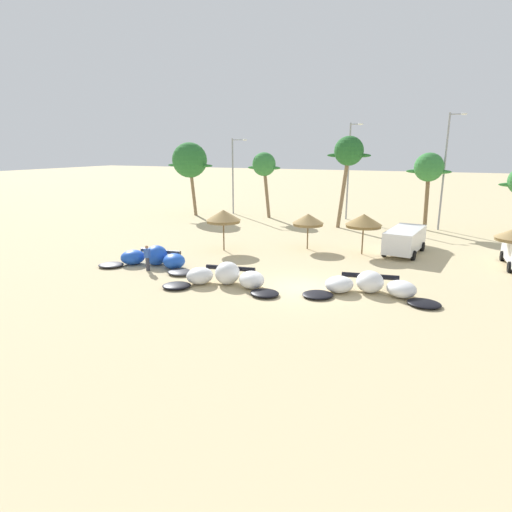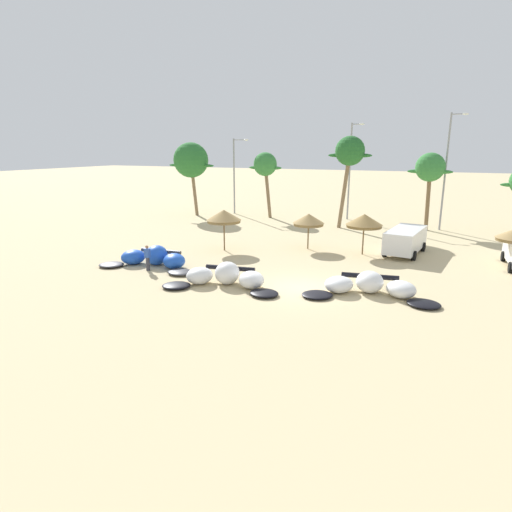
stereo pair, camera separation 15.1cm
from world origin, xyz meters
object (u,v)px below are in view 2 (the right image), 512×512
Objects in this scene: kite_left at (225,277)px; beach_umbrella_near_van at (224,216)px; beach_umbrella_near_palms at (364,221)px; palm_left_of_gap at (350,153)px; palm_left at (265,165)px; kite_far_left at (154,259)px; palm_leftmost at (191,161)px; lamppost_west at (235,172)px; lamppost_east_center at (447,167)px; person_near_kites at (147,258)px; palm_center_left at (430,169)px; beach_umbrella_middle at (309,220)px; lamppost_west_center at (351,167)px; parked_car_second at (406,239)px; kite_left_of_center at (369,286)px.

beach_umbrella_near_van is at bearing 118.38° from kite_left.
beach_umbrella_near_van is at bearing -163.17° from beach_umbrella_near_palms.
palm_left is at bearing 162.73° from palm_left_of_gap.
palm_leftmost reaches higher than kite_far_left.
lamppost_west is 0.81× the size of lamppost_east_center.
lamppost_east_center reaches higher than person_near_kites.
palm_left is at bearing 176.55° from palm_center_left.
lamppost_west_center is at bearing 90.83° from beach_umbrella_middle.
parked_car_second is at bearing 19.45° from beach_umbrella_near_van.
palm_left is 9.07m from lamppost_west_center.
palm_left reaches higher than person_near_kites.
palm_left is 18.08m from lamppost_east_center.
lamppost_west reaches higher than person_near_kites.
kite_left_of_center is 21.42m from palm_center_left.
kite_left_of_center is (7.62, 1.78, -0.05)m from kite_left.
person_near_kites is 0.23× the size of palm_center_left.
beach_umbrella_middle is 20.90m from palm_leftmost.
parked_car_second reaches higher than kite_far_left.
palm_center_left is (6.96, 2.02, -1.39)m from palm_left_of_gap.
lamppost_west_center is (8.76, 2.34, -0.15)m from palm_left.
person_near_kites is at bearing -124.85° from palm_center_left.
beach_umbrella_near_palms is 15.21m from person_near_kites.
palm_left_of_gap is (18.01, -1.21, 0.94)m from palm_leftmost.
palm_left is 0.71× the size of lamppost_west_center.
lamppost_east_center is at bearing 54.17° from beach_umbrella_middle.
kite_left is at bearing -61.62° from beach_umbrella_near_van.
lamppost_east_center is at bearing 65.36° from kite_left.
palm_center_left is 1.54m from lamppost_east_center.
lamppost_east_center is (1.38, 0.66, 0.12)m from palm_center_left.
palm_center_left is at bearing 1.84° from palm_leftmost.
kite_far_left is 0.99× the size of palm_left.
lamppost_west_center is at bearing 73.96° from person_near_kites.
beach_umbrella_near_van is 13.38m from parked_car_second.
palm_left is at bearing 124.78° from beach_umbrella_middle.
lamppost_west reaches higher than kite_left_of_center.
kite_left_of_center is (13.83, 0.03, -0.05)m from kite_far_left.
palm_left_of_gap is at bearing -79.82° from lamppost_west_center.
palm_left_of_gap reaches higher than palm_left.
kite_left is 24.86m from palm_center_left.
kite_left is 7.82m from kite_left_of_center.
beach_umbrella_near_van is 0.43× the size of palm_center_left.
beach_umbrella_middle is at bearing -55.22° from palm_left.
parked_car_second is at bearing 34.91° from kite_far_left.
palm_left is at bearing 135.27° from beach_umbrella_near_palms.
lamppost_west is (-7.60, 17.09, 2.23)m from beach_umbrella_near_van.
palm_left_of_gap is 1.21× the size of palm_center_left.
parked_car_second is 3.28× the size of person_near_kites.
palm_leftmost is at bearing 147.20° from beach_umbrella_middle.
kite_left is 21.62m from palm_left_of_gap.
palm_center_left is 0.71× the size of lamppost_west_center.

